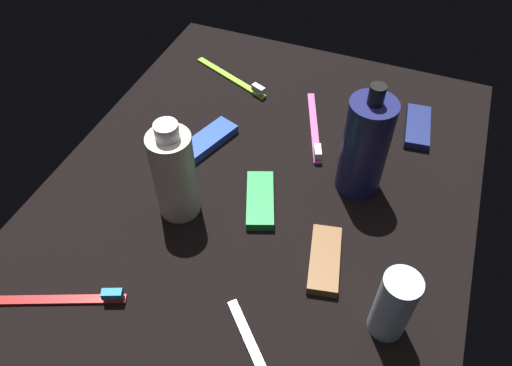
{
  "coord_description": "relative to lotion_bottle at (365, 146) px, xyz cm",
  "views": [
    {
      "loc": [
        44.8,
        17.53,
        56.47
      ],
      "look_at": [
        0.0,
        0.0,
        3.0
      ],
      "focal_mm": 34.09,
      "sensor_mm": 36.0,
      "label": 1
    }
  ],
  "objects": [
    {
      "name": "snack_bar_green",
      "position": [
        9.01,
        -12.62,
        -7.43
      ],
      "size": [
        11.14,
        7.44,
        1.5
      ],
      "primitive_type": "cube",
      "rotation": [
        0.0,
        0.0,
        0.36
      ],
      "color": "green",
      "rests_on": "ground_plane"
    },
    {
      "name": "toothbrush_red",
      "position": [
        33.32,
        -30.13,
        -7.57
      ],
      "size": [
        7.93,
        17.11,
        2.1
      ],
      "color": "red",
      "rests_on": "ground_plane"
    },
    {
      "name": "toothbrush_lime",
      "position": [
        -17.74,
        -28.19,
        -7.57
      ],
      "size": [
        8.08,
        17.06,
        2.1
      ],
      "color": "#8CD133",
      "rests_on": "ground_plane"
    },
    {
      "name": "snack_bar_navy",
      "position": [
        -16.24,
        6.77,
        -7.43
      ],
      "size": [
        10.79,
        5.17,
        1.5
      ],
      "primitive_type": "cube",
      "rotation": [
        0.0,
        0.0,
        0.12
      ],
      "color": "navy",
      "rests_on": "ground_plane"
    },
    {
      "name": "deodorant_stick",
      "position": [
        21.75,
        8.83,
        -2.92
      ],
      "size": [
        4.45,
        4.45,
        10.52
      ],
      "primitive_type": "cylinder",
      "color": "silver",
      "rests_on": "ground_plane"
    },
    {
      "name": "snack_bar_blue",
      "position": [
        -0.19,
        -25.44,
        -7.43
      ],
      "size": [
        11.14,
        7.25,
        1.5
      ],
      "primitive_type": "cube",
      "rotation": [
        0.0,
        0.0,
        -0.34
      ],
      "color": "blue",
      "rests_on": "ground_plane"
    },
    {
      "name": "bodywash_bottle",
      "position": [
        14.17,
        -23.41,
        -0.72
      ],
      "size": [
        6.03,
        6.03,
        16.43
      ],
      "color": "silver",
      "rests_on": "ground_plane"
    },
    {
      "name": "lotion_bottle",
      "position": [
        0.0,
        0.0,
        0.0
      ],
      "size": [
        6.73,
        6.73,
        18.82
      ],
      "color": "navy",
      "rests_on": "ground_plane"
    },
    {
      "name": "snack_bar_brown",
      "position": [
        15.65,
        -0.71,
        -7.43
      ],
      "size": [
        11.0,
        6.07,
        1.5
      ],
      "primitive_type": "cube",
      "rotation": [
        0.0,
        0.0,
        0.21
      ],
      "color": "brown",
      "rests_on": "ground_plane"
    },
    {
      "name": "ground_plane",
      "position": [
        7.93,
        -13.7,
        -8.78
      ],
      "size": [
        84.0,
        64.0,
        1.2
      ],
      "primitive_type": "cube",
      "color": "black"
    },
    {
      "name": "toothbrush_pink",
      "position": [
        -9.36,
        -9.65,
        -7.57
      ],
      "size": [
        17.28,
        7.44,
        2.1
      ],
      "color": "#E55999",
      "rests_on": "ground_plane"
    }
  ]
}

